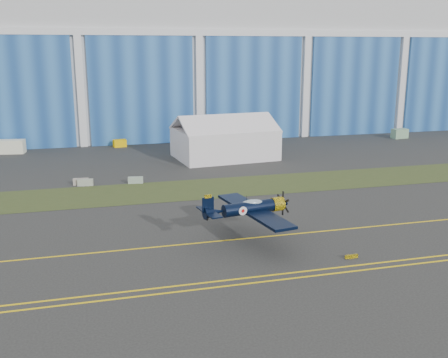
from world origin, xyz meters
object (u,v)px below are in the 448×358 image
object	(u,v)px
shipping_container	(9,147)
tug	(120,143)
tent	(224,136)
warbird	(249,208)

from	to	relation	value
shipping_container	tug	xyz separation A→B (m)	(19.02, 1.34, -0.49)
tent	warbird	bearing A→B (deg)	-107.54
shipping_container	tug	distance (m)	19.08
warbird	tug	distance (m)	53.57
warbird	tug	bearing A→B (deg)	89.23
shipping_container	tug	bearing A→B (deg)	13.20
shipping_container	warbird	bearing A→B (deg)	-52.92
warbird	tent	bearing A→B (deg)	68.72
warbird	tent	size ratio (longest dim) A/B	0.78
tug	tent	bearing A→B (deg)	-51.95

